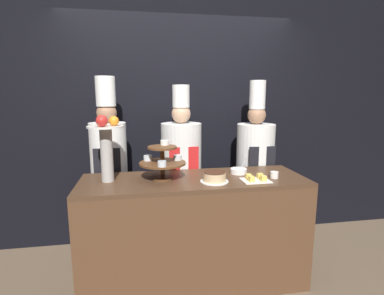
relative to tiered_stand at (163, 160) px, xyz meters
The scene contains 11 objects.
wall_back 0.97m from the tiered_stand, 73.64° to the left, with size 10.00×0.06×2.80m.
buffet_counter 0.69m from the tiered_stand, ahead, with size 1.91×0.64×0.96m.
tiered_stand is the anchor object (origin of this frame).
fruit_pedestal 0.48m from the tiered_stand, behind, with size 0.29×0.29×0.55m.
cake_round 0.45m from the tiered_stand, 20.84° to the right, with size 0.23×0.23×0.09m.
cup_white 0.96m from the tiered_stand, ahead, with size 0.07×0.07×0.05m.
cake_square_tray 0.79m from the tiered_stand, 13.81° to the right, with size 0.23×0.18×0.05m.
serving_bowl_far 0.71m from the tiered_stand, ahead, with size 0.15×0.15×0.15m.
chef_left 0.72m from the tiered_stand, 133.74° to the left, with size 0.35×0.35×1.83m.
chef_center_left 0.58m from the tiered_stand, 65.80° to the left, with size 0.41×0.41×1.76m.
chef_center_right 1.16m from the tiered_stand, 26.46° to the left, with size 0.40×0.40×1.80m.
Camera 1 is at (-0.44, -2.10, 1.67)m, focal length 28.00 mm.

